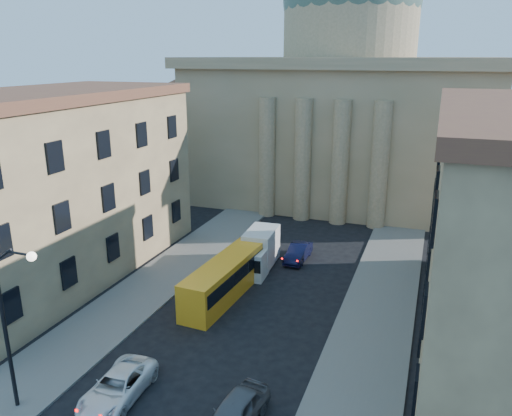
% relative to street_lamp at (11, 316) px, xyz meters
% --- Properties ---
extents(sidewalk_left, '(5.00, 60.00, 0.15)m').
position_rel_street_lamp_xyz_m(sidewalk_left, '(-1.53, 10.00, -5.21)').
color(sidewalk_left, '#63605B').
rests_on(sidewalk_left, ground).
extents(sidewalk_right, '(5.00, 60.00, 0.15)m').
position_rel_street_lamp_xyz_m(sidewalk_right, '(15.47, 10.00, -5.21)').
color(sidewalk_right, '#63605B').
rests_on(sidewalk_right, ground).
extents(church, '(68.02, 28.76, 36.60)m').
position_rel_street_lamp_xyz_m(church, '(6.97, 47.47, 6.59)').
color(church, '#837350').
rests_on(church, ground).
extents(building_left, '(11.60, 26.60, 14.70)m').
position_rel_street_lamp_xyz_m(building_left, '(-10.03, 14.00, 2.14)').
color(building_left, tan).
rests_on(building_left, ground).
extents(street_lamp, '(2.62, 0.44, 8.83)m').
position_rel_street_lamp_xyz_m(street_lamp, '(0.00, 0.00, 0.00)').
color(street_lamp, black).
rests_on(street_lamp, ground).
extents(car_left_mid, '(2.65, 5.27, 1.43)m').
position_rel_street_lamp_xyz_m(car_left_mid, '(3.90, 2.35, -4.57)').
color(car_left_mid, white).
rests_on(car_left_mid, ground).
extents(car_right_far, '(2.45, 4.80, 1.56)m').
position_rel_street_lamp_xyz_m(car_right_far, '(10.40, 2.58, -4.50)').
color(car_right_far, '#4E4F54').
rests_on(car_right_far, ground).
extents(car_right_distant, '(1.60, 4.37, 1.43)m').
position_rel_street_lamp_xyz_m(car_right_distant, '(7.77, 23.39, -4.57)').
color(car_right_distant, black).
rests_on(car_right_distant, ground).
extents(city_bus, '(2.88, 10.04, 2.79)m').
position_rel_street_lamp_xyz_m(city_bus, '(4.50, 14.92, -3.78)').
color(city_bus, orange).
rests_on(city_bus, ground).
extents(box_truck, '(2.54, 5.84, 3.15)m').
position_rel_street_lamp_xyz_m(box_truck, '(5.12, 20.53, -3.79)').
color(box_truck, silver).
rests_on(box_truck, ground).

